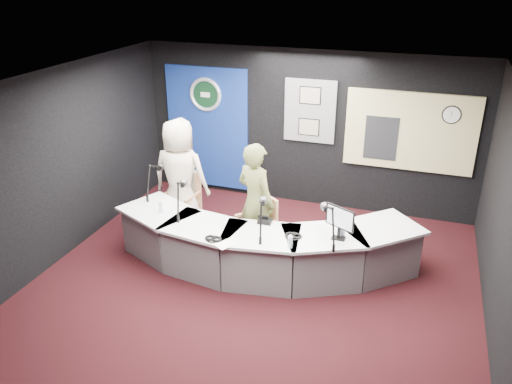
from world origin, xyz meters
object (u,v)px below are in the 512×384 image
(person_man, at_px, (180,176))
(person_woman, at_px, (256,202))
(armchair_right, at_px, (256,229))
(broadcast_desk, at_px, (260,246))
(armchair_left, at_px, (182,202))

(person_man, relative_size, person_woman, 1.05)
(armchair_right, bearing_deg, person_man, -158.30)
(broadcast_desk, distance_m, armchair_left, 1.80)
(armchair_right, xyz_separation_m, person_woman, (0.00, 0.00, 0.44))
(broadcast_desk, distance_m, person_woman, 0.64)
(broadcast_desk, relative_size, person_woman, 2.49)
(broadcast_desk, relative_size, person_man, 2.37)
(broadcast_desk, relative_size, armchair_right, 4.87)
(person_woman, bearing_deg, broadcast_desk, 144.26)
(armchair_left, distance_m, person_woman, 1.57)
(armchair_left, bearing_deg, broadcast_desk, -16.64)
(armchair_right, bearing_deg, broadcast_desk, -21.77)
(person_woman, bearing_deg, armchair_right, -0.00)
(broadcast_desk, height_order, person_woman, person_woman)
(broadcast_desk, bearing_deg, person_woman, 119.20)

